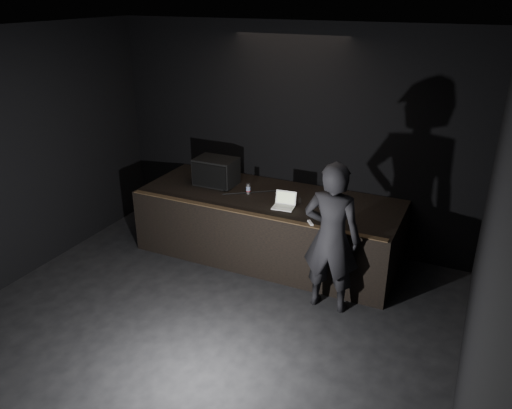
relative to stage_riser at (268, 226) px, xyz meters
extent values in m
plane|color=black|center=(0.00, -2.73, -0.50)|extent=(7.00, 7.00, 0.00)
cube|color=black|center=(0.00, 0.77, 1.25)|extent=(6.00, 0.10, 3.50)
cube|color=black|center=(3.00, -2.73, 1.25)|extent=(0.10, 7.00, 3.50)
cube|color=black|center=(0.00, -2.73, 3.00)|extent=(6.00, 7.00, 0.04)
cube|color=black|center=(0.00, 0.00, 0.00)|extent=(4.00, 1.50, 1.00)
cube|color=brown|center=(0.00, -0.71, 0.51)|extent=(3.92, 0.10, 0.01)
cube|color=black|center=(-0.98, 0.12, 0.72)|extent=(0.65, 0.46, 0.43)
cube|color=black|center=(-0.98, -0.12, 0.72)|extent=(0.61, 0.02, 0.37)
cylinder|color=black|center=(-0.28, 0.03, 0.51)|extent=(0.78, 0.57, 0.02)
cube|color=white|center=(0.37, -0.32, 0.51)|extent=(0.33, 0.24, 0.02)
cube|color=silver|center=(0.37, -0.32, 0.52)|extent=(0.27, 0.15, 0.00)
cube|color=white|center=(0.36, -0.19, 0.61)|extent=(0.31, 0.09, 0.20)
cube|color=#BCCF3D|center=(0.36, -0.19, 0.61)|extent=(0.27, 0.07, 0.16)
cylinder|color=silver|center=(-0.33, -0.04, 0.58)|extent=(0.07, 0.07, 0.16)
cylinder|color=navy|center=(-0.33, -0.04, 0.59)|extent=(0.07, 0.07, 0.07)
cylinder|color=maroon|center=(-0.33, -0.04, 0.55)|extent=(0.07, 0.07, 0.01)
cylinder|color=white|center=(0.52, -0.06, 0.54)|extent=(0.07, 0.07, 0.09)
cube|color=white|center=(0.90, -0.65, 0.51)|extent=(0.12, 0.15, 0.03)
imported|color=black|center=(1.29, -0.95, 0.51)|extent=(0.75, 0.50, 2.03)
camera|label=1|loc=(2.83, -6.45, 3.41)|focal=35.00mm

